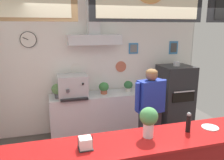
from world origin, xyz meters
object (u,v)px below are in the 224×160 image
pizza_oven (174,98)px  espresso_machine (73,86)px  potted_rosemary (104,88)px  basil_vase (149,120)px  potted_oregano (128,86)px  shop_worker (150,114)px  pepper_grinder (188,122)px  condiment_plate (210,127)px  potted_sage (58,90)px  napkin_holder (85,143)px

pizza_oven → espresso_machine: (-2.25, 0.12, 0.40)m
potted_rosemary → basil_vase: basil_vase is taller
pizza_oven → potted_oregano: pizza_oven is taller
espresso_machine → potted_rosemary: (0.65, 0.02, -0.08)m
shop_worker → pepper_grinder: shop_worker is taller
shop_worker → condiment_plate: size_ratio=8.03×
potted_rosemary → potted_sage: size_ratio=0.84×
shop_worker → pizza_oven: bearing=-146.5°
potted_oregano → napkin_holder: (-1.32, -2.35, 0.07)m
potted_sage → pepper_grinder: size_ratio=1.19×
pepper_grinder → condiment_plate: (0.33, 0.01, -0.11)m
potted_rosemary → potted_sage: 0.94m
napkin_holder → pepper_grinder: bearing=2.2°
potted_rosemary → potted_oregano: potted_rosemary is taller
pizza_oven → potted_sage: (-2.54, 0.11, 0.35)m
basil_vase → napkin_holder: bearing=-175.5°
potted_rosemary → potted_sage: (-0.94, -0.03, 0.03)m
potted_rosemary → condiment_plate: bearing=-70.7°
potted_oregano → basil_vase: size_ratio=0.66×
potted_sage → condiment_plate: 2.84m
pepper_grinder → napkin_holder: (-1.24, -0.05, -0.06)m
pizza_oven → pepper_grinder: pizza_oven is taller
shop_worker → pepper_grinder: size_ratio=6.69×
pizza_oven → potted_oregano: bearing=171.3°
pepper_grinder → shop_worker: bearing=88.8°
potted_oregano → napkin_holder: bearing=-119.3°
shop_worker → potted_rosemary: size_ratio=6.65×
potted_rosemary → basil_vase: bearing=-91.1°
potted_rosemary → basil_vase: (-0.04, -2.28, 0.22)m
pizza_oven → condiment_plate: size_ratio=7.63×
shop_worker → pepper_grinder: (-0.02, -1.08, 0.31)m
condiment_plate → pizza_oven: bearing=69.3°
napkin_holder → potted_oregano: bearing=60.7°
espresso_machine → pepper_grinder: size_ratio=2.37×
shop_worker → potted_rosemary: bearing=-78.3°
pepper_grinder → potted_oregano: bearing=88.0°
pizza_oven → potted_sage: 2.57m
espresso_machine → basil_vase: (0.60, -2.25, 0.14)m
espresso_machine → napkin_holder: espresso_machine is taller
potted_oregano → condiment_plate: potted_oregano is taller
condiment_plate → basil_vase: (-0.84, -0.00, 0.20)m
potted_sage → napkin_holder: bearing=-85.9°
potted_sage → condiment_plate: bearing=-52.3°
potted_sage → basil_vase: basil_vase is taller
shop_worker → basil_vase: bearing=52.9°
pepper_grinder → basil_vase: size_ratio=0.69×
pizza_oven → condiment_plate: bearing=-110.7°
shop_worker → potted_sage: 1.87m
potted_oregano → condiment_plate: bearing=-83.9°
condiment_plate → napkin_holder: bearing=-177.8°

